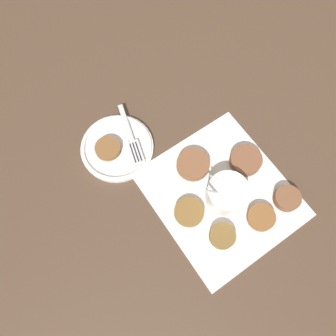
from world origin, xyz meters
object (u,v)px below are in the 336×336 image
(fork, at_px, (132,140))
(sauce_bowl, at_px, (227,194))
(fritter_on_plate, at_px, (108,148))
(serving_plate, at_px, (117,147))

(fork, bearing_deg, sauce_bowl, -168.10)
(sauce_bowl, height_order, fork, sauce_bowl)
(sauce_bowl, xyz_separation_m, fritter_on_plate, (0.28, 0.11, -0.00))
(fritter_on_plate, xyz_separation_m, fork, (-0.02, -0.05, -0.00))
(sauce_bowl, height_order, fritter_on_plate, sauce_bowl)
(serving_plate, distance_m, fork, 0.04)
(fritter_on_plate, distance_m, fork, 0.06)
(sauce_bowl, distance_m, serving_plate, 0.28)
(serving_plate, distance_m, fritter_on_plate, 0.03)
(sauce_bowl, distance_m, fritter_on_plate, 0.30)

